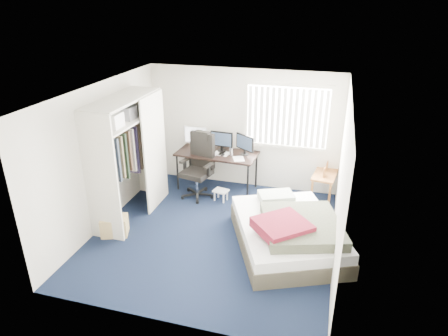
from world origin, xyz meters
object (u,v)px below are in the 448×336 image
Objects in this scene: office_chair at (199,172)px; bed at (289,232)px; desk at (217,151)px; nightstand at (325,176)px.

office_chair reaches higher than bed.
nightstand is at bearing 2.46° from desk.
office_chair is 1.50× the size of nightstand.
office_chair reaches higher than nightstand.
bed is at bearing -104.12° from nightstand.
desk is 0.68× the size of bed.
desk is 1.90× the size of nightstand.
desk reaches higher than bed.
office_chair is 2.43m from bed.
desk is at bearing -177.54° from nightstand.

